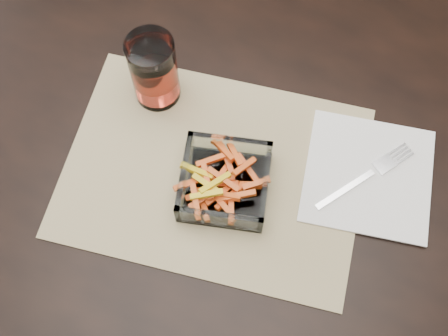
{
  "coord_description": "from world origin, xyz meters",
  "views": [
    {
      "loc": [
        0.22,
        -0.41,
        1.54
      ],
      "look_at": [
        0.09,
        -0.11,
        0.78
      ],
      "focal_mm": 45.0,
      "sensor_mm": 36.0,
      "label": 1
    }
  ],
  "objects_px": {
    "tumbler": "(154,72)",
    "fork": "(367,175)",
    "dining_table": "(202,126)",
    "glass_bowl": "(225,183)"
  },
  "relations": [
    {
      "from": "glass_bowl",
      "to": "fork",
      "type": "bearing_deg",
      "value": 28.8
    },
    {
      "from": "dining_table",
      "to": "fork",
      "type": "relative_size",
      "value": 10.11
    },
    {
      "from": "dining_table",
      "to": "glass_bowl",
      "type": "height_order",
      "value": "glass_bowl"
    },
    {
      "from": "tumbler",
      "to": "fork",
      "type": "bearing_deg",
      "value": -0.75
    },
    {
      "from": "fork",
      "to": "dining_table",
      "type": "bearing_deg",
      "value": -150.79
    },
    {
      "from": "fork",
      "to": "glass_bowl",
      "type": "bearing_deg",
      "value": -118.1
    },
    {
      "from": "glass_bowl",
      "to": "fork",
      "type": "height_order",
      "value": "glass_bowl"
    },
    {
      "from": "glass_bowl",
      "to": "tumbler",
      "type": "xyz_separation_m",
      "value": [
        -0.17,
        0.11,
        0.04
      ]
    },
    {
      "from": "fork",
      "to": "tumbler",
      "type": "bearing_deg",
      "value": -147.65
    },
    {
      "from": "dining_table",
      "to": "fork",
      "type": "distance_m",
      "value": 0.3
    }
  ]
}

